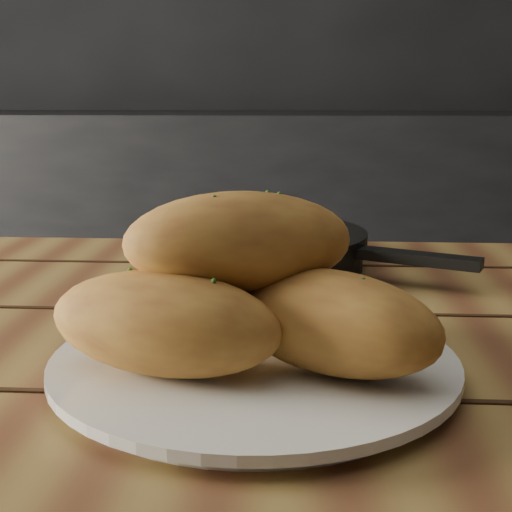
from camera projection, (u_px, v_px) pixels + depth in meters
The scene contains 5 objects.
counter at pixel (139, 251), 2.36m from camera, with size 2.80×0.60×0.90m, color black.
table at pixel (287, 457), 0.62m from camera, with size 1.40×0.90×0.75m.
plate at pixel (254, 366), 0.54m from camera, with size 0.30×0.30×0.02m.
bread_rolls at pixel (246, 293), 0.52m from camera, with size 0.30×0.25×0.12m.
skillet at pixel (257, 248), 0.88m from camera, with size 0.39×0.27×0.05m.
Camera 1 is at (0.53, -0.57, 0.96)m, focal length 50.00 mm.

